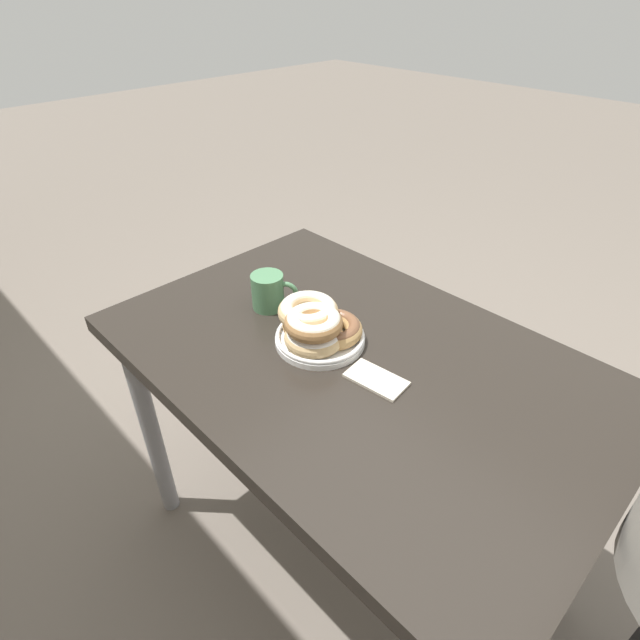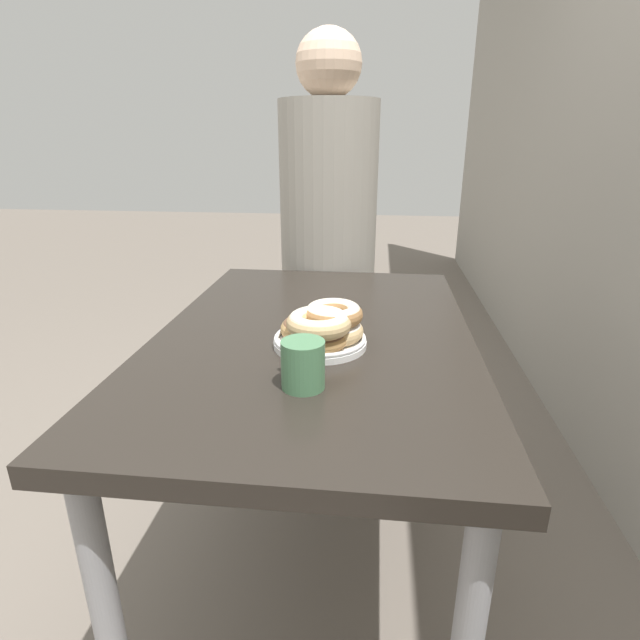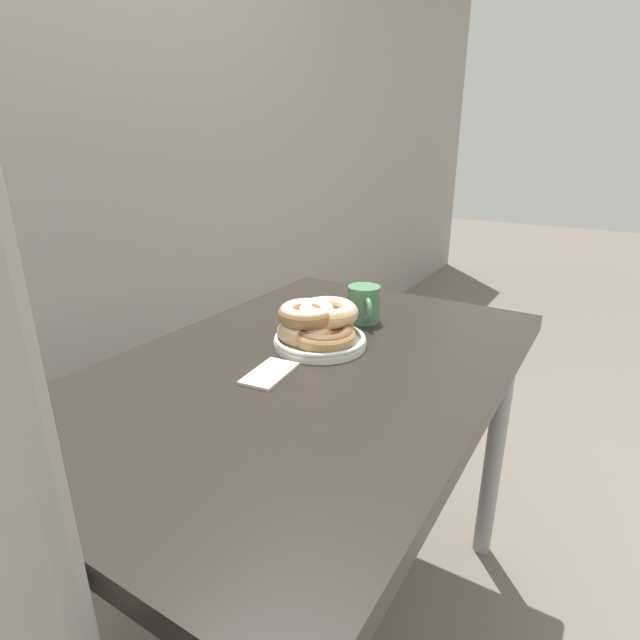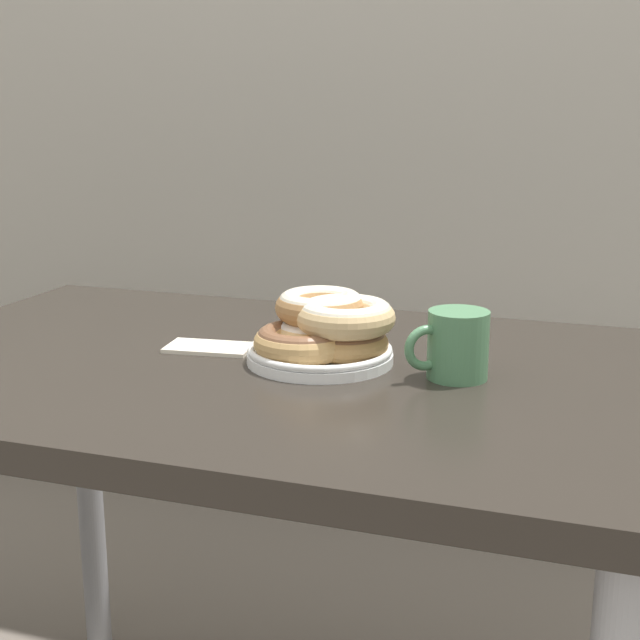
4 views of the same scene
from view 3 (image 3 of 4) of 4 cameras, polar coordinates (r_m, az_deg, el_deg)
The scene contains 4 objects.
dining_table at distance 1.05m, azimuth -1.41°, elevation -9.10°, with size 1.10×0.72×0.74m.
donut_plate at distance 1.08m, azimuth -0.13°, elevation -0.64°, with size 0.22×0.22×0.09m.
coffee_mug at distance 1.23m, azimuth 5.05°, elevation 1.86°, with size 0.10×0.09×0.09m.
napkin at distance 0.97m, azimuth -5.79°, elevation -6.08°, with size 0.13×0.08×0.01m.
Camera 3 is at (-0.77, -0.34, 1.17)m, focal length 28.00 mm.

